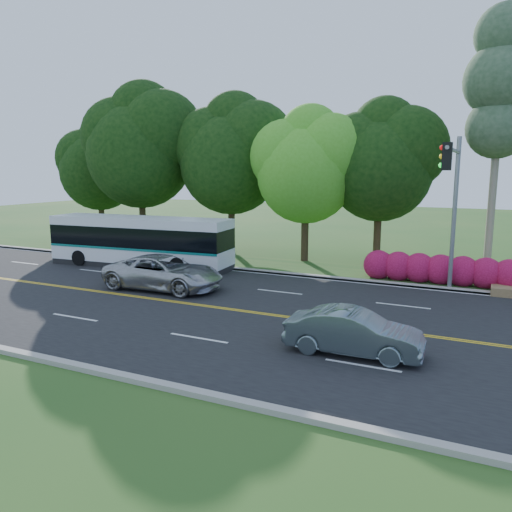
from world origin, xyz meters
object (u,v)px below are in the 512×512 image
at_px(traffic_signal, 453,191).
at_px(suv, 164,272).
at_px(sedan, 354,332).
at_px(transit_bus, 140,242).

height_order(traffic_signal, suv, traffic_signal).
distance_m(traffic_signal, sedan, 9.25).
relative_size(traffic_signal, sedan, 1.69).
bearing_deg(traffic_signal, transit_bus, 179.05).
bearing_deg(suv, traffic_signal, -75.32).
relative_size(traffic_signal, transit_bus, 0.64).
height_order(transit_bus, suv, transit_bus).
bearing_deg(traffic_signal, sedan, -103.70).
xyz_separation_m(traffic_signal, sedan, (-1.98, -8.12, -3.97)).
height_order(sedan, suv, suv).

